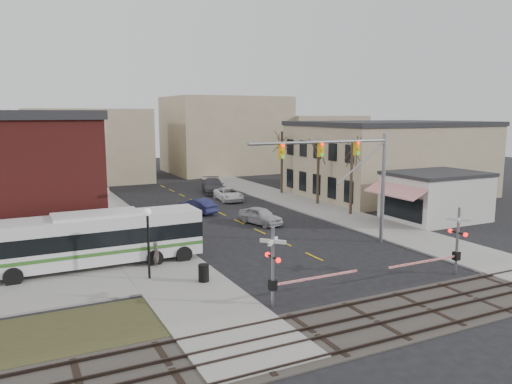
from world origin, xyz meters
The scene contains 22 objects.
ground centered at (0.00, 0.00, 0.00)m, with size 160.00×160.00×0.00m, color black.
sidewalk_west centered at (-9.50, 20.00, 0.06)m, with size 5.00×60.00×0.12m, color gray.
sidewalk_east centered at (9.50, 20.00, 0.06)m, with size 5.00×60.00×0.12m, color gray.
ballast_strip centered at (0.00, -8.00, 0.03)m, with size 160.00×5.00×0.06m, color #332D28.
rail_tracks centered at (0.00, -8.00, 0.12)m, with size 160.00×3.91×0.14m.
tan_building centered at (22.00, 20.00, 4.26)m, with size 20.30×15.30×8.50m.
awning_shop centered at (15.97, 7.00, 2.16)m, with size 9.74×6.20×4.30m.
tree_east_a centered at (10.50, 12.00, 3.50)m, with size 0.28×0.28×6.75m.
tree_east_b centered at (10.80, 18.00, 3.27)m, with size 0.28×0.28×6.30m.
tree_east_c centered at (11.00, 26.00, 3.72)m, with size 0.28×0.28×7.20m.
transit_bus centered at (-13.19, 5.95, 1.84)m, with size 12.71×2.87×3.27m.
traffic_signal_mast centered at (3.63, 3.13, 5.79)m, with size 11.03×0.30×8.00m.
rr_crossing_west centered at (-6.12, -4.36, 1.97)m, with size 5.60×1.36×4.00m.
rr_crossing_east centered at (5.12, -4.73, 1.97)m, with size 5.60×1.36×4.00m.
street_lamp centered at (-10.97, 2.19, 3.05)m, with size 0.44×0.44×4.06m.
trash_bin centered at (-8.38, 0.33, 0.60)m, with size 0.60×0.60×0.97m, color black.
car_a centered at (1.26, 12.33, 0.74)m, with size 1.74×4.34×1.48m, color #AFAFB4.
car_b centered at (-1.95, 19.19, 0.72)m, with size 1.52×4.37×1.44m, color #191C40.
car_c centered at (3.48, 24.39, 0.69)m, with size 2.28×4.94×1.37m, color white.
car_d centered at (3.94, 30.03, 0.86)m, with size 2.41×5.92×1.72m, color #454449.
pedestrian_near centered at (-10.02, 4.19, 0.90)m, with size 0.57×0.37×1.56m, color #574A45.
pedestrian_far centered at (-10.07, 6.53, 1.03)m, with size 0.88×0.69×1.82m, color #2E3951.
Camera 1 is at (-17.66, -24.91, 9.40)m, focal length 35.00 mm.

